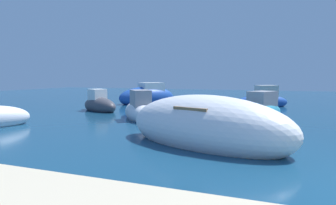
{
  "coord_description": "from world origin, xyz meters",
  "views": [
    {
      "loc": [
        -2.43,
        -5.88,
        2.13
      ],
      "look_at": [
        -8.1,
        9.09,
        0.69
      ],
      "focal_mm": 31.38,
      "sensor_mm": 36.0,
      "label": 1
    }
  ],
  "objects": [
    {
      "name": "moored_boat_8",
      "position": [
        -12.73,
        9.39,
        0.38
      ],
      "size": [
        3.37,
        2.52,
        1.58
      ],
      "rotation": [
        0.0,
        0.0,
        5.81
      ],
      "color": "#3F3F47",
      "rests_on": "ground"
    },
    {
      "name": "moored_boat_10",
      "position": [
        -8.88,
        7.13,
        0.41
      ],
      "size": [
        3.31,
        3.67,
        1.71
      ],
      "rotation": [
        0.0,
        0.0,
        2.25
      ],
      "color": "white",
      "rests_on": "ground"
    },
    {
      "name": "moored_boat_1",
      "position": [
        -3.46,
        15.41,
        0.43
      ],
      "size": [
        3.91,
        3.16,
        1.74
      ],
      "rotation": [
        0.0,
        0.0,
        3.73
      ],
      "color": "#1E479E",
      "rests_on": "ground"
    },
    {
      "name": "moored_boat_7",
      "position": [
        -3.28,
        8.67,
        0.43
      ],
      "size": [
        2.75,
        3.61,
        1.67
      ],
      "rotation": [
        0.0,
        0.0,
        4.23
      ],
      "color": "teal",
      "rests_on": "ground"
    },
    {
      "name": "moored_boat_3",
      "position": [
        -4.52,
        2.93,
        0.56
      ],
      "size": [
        6.11,
        3.94,
        2.01
      ],
      "rotation": [
        0.0,
        0.0,
        2.82
      ],
      "color": "white",
      "rests_on": "ground"
    },
    {
      "name": "moored_boat_4",
      "position": [
        -11.99,
        14.85,
        0.54
      ],
      "size": [
        4.33,
        4.85,
        2.01
      ],
      "rotation": [
        0.0,
        0.0,
        4.06
      ],
      "color": "#1E479E",
      "rests_on": "ground"
    }
  ]
}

